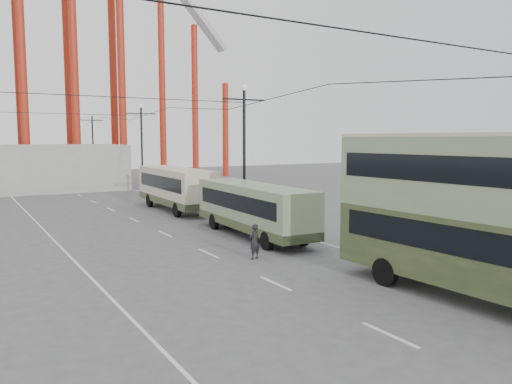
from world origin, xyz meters
TOP-DOWN VIEW (x-y plane):
  - ground at (0.00, 0.00)m, footprint 160.00×160.00m
  - road_markings at (-0.86, 19.70)m, footprint 12.52×120.00m
  - lamp_post_mid at (5.60, 18.00)m, footprint 3.20×0.44m
  - lamp_post_far at (5.60, 40.00)m, footprint 3.20×0.44m
  - lamp_post_distant at (5.60, 62.00)m, footprint 3.20×0.44m
  - fairground_shed at (-6.00, 47.00)m, footprint 22.00×10.00m
  - double_decker_bus at (3.83, -1.39)m, footprint 3.22×10.98m
  - single_decker_green at (3.14, 12.66)m, footprint 3.01×10.77m
  - single_decker_cream at (3.34, 24.98)m, footprint 2.96×10.73m
  - pedestrian at (0.36, 7.87)m, footprint 0.70×0.56m

SIDE VIEW (x-z plane):
  - ground at x=0.00m, z-range 0.00..0.00m
  - road_markings at x=-0.86m, z-range 0.00..0.01m
  - pedestrian at x=0.36m, z-range 0.00..1.67m
  - single_decker_green at x=3.14m, z-range 0.19..3.21m
  - single_decker_cream at x=3.34m, z-range 0.21..3.53m
  - fairground_shed at x=-6.00m, z-range 0.00..5.00m
  - double_decker_bus at x=3.83m, z-range 0.35..6.19m
  - lamp_post_mid at x=5.60m, z-range 0.02..9.34m
  - lamp_post_far at x=5.60m, z-range 0.02..9.34m
  - lamp_post_distant at x=5.60m, z-range 0.02..9.34m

